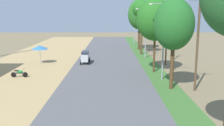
% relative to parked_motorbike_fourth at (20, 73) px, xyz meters
% --- Properties ---
extents(parked_motorbike_fourth, '(1.80, 0.54, 0.94)m').
position_rel_parked_motorbike_fourth_xyz_m(parked_motorbike_fourth, '(0.00, 0.00, 0.00)').
color(parked_motorbike_fourth, black).
rests_on(parked_motorbike_fourth, dirt_shoulder).
extents(vendor_umbrella, '(2.20, 2.20, 2.52)m').
position_rel_parked_motorbike_fourth_xyz_m(vendor_umbrella, '(0.14, 7.67, 1.75)').
color(vendor_umbrella, '#99999E').
rests_on(vendor_umbrella, dirt_shoulder).
extents(median_tree_second, '(3.53, 3.53, 8.06)m').
position_rel_parked_motorbike_fourth_xyz_m(median_tree_second, '(15.30, -4.27, 5.28)').
color(median_tree_second, '#4C351E').
rests_on(median_tree_second, median_strip).
extents(median_tree_third, '(4.33, 4.33, 8.43)m').
position_rel_parked_motorbike_fourth_xyz_m(median_tree_third, '(14.85, 2.43, 5.55)').
color(median_tree_third, '#4C351E').
rests_on(median_tree_third, median_strip).
extents(median_tree_fourth, '(3.24, 3.24, 8.99)m').
position_rel_parked_motorbike_fourth_xyz_m(median_tree_fourth, '(14.97, 15.82, 6.91)').
color(median_tree_fourth, '#4C351E').
rests_on(median_tree_fourth, median_strip).
extents(median_tree_fifth, '(4.32, 4.32, 9.43)m').
position_rel_parked_motorbike_fourth_xyz_m(median_tree_fifth, '(15.19, 21.53, 6.11)').
color(median_tree_fifth, '#4C351E').
rests_on(median_tree_fifth, median_strip).
extents(streetlamp_near, '(3.16, 0.20, 7.85)m').
position_rel_parked_motorbike_fourth_xyz_m(streetlamp_near, '(15.15, -0.92, 4.03)').
color(streetlamp_near, gray).
rests_on(streetlamp_near, median_strip).
extents(streetlamp_mid, '(3.16, 0.20, 7.64)m').
position_rel_parked_motorbike_fourth_xyz_m(streetlamp_mid, '(15.15, 12.19, 3.92)').
color(streetlamp_mid, gray).
rests_on(streetlamp_mid, median_strip).
extents(streetlamp_far, '(3.16, 0.20, 7.72)m').
position_rel_parked_motorbike_fourth_xyz_m(streetlamp_far, '(15.15, 30.59, 3.96)').
color(streetlamp_far, gray).
rests_on(streetlamp_far, median_strip).
extents(utility_pole_near, '(1.80, 0.20, 9.79)m').
position_rel_parked_motorbike_fourth_xyz_m(utility_pole_near, '(17.17, 6.81, 4.54)').
color(utility_pole_near, brown).
rests_on(utility_pole_near, ground).
extents(utility_pole_far, '(1.80, 0.20, 8.43)m').
position_rel_parked_motorbike_fourth_xyz_m(utility_pole_far, '(17.31, -4.73, 3.85)').
color(utility_pole_far, brown).
rests_on(utility_pole_far, ground).
extents(car_van_silver, '(1.19, 2.41, 1.67)m').
position_rel_parked_motorbike_fourth_xyz_m(car_van_silver, '(6.30, 7.64, 0.47)').
color(car_van_silver, '#B7BCC1').
rests_on(car_van_silver, road_strip).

